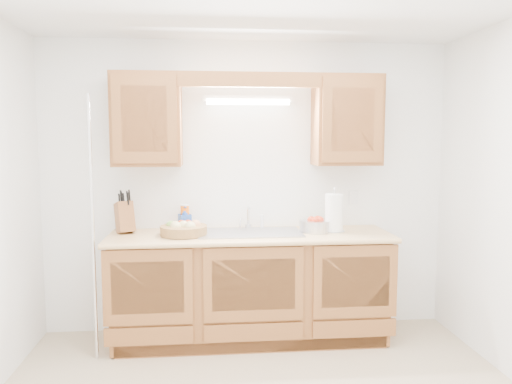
{
  "coord_description": "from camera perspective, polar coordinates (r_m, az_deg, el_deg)",
  "views": [
    {
      "loc": [
        -0.33,
        -2.82,
        1.67
      ],
      "look_at": [
        0.01,
        0.85,
        1.28
      ],
      "focal_mm": 35.0,
      "sensor_mm": 36.0,
      "label": 1
    }
  ],
  "objects": [
    {
      "name": "fluorescent_fixture",
      "position": [
        4.26,
        -0.92,
        10.47
      ],
      "size": [
        0.76,
        0.08,
        0.08
      ],
      "color": "white",
      "rests_on": "room"
    },
    {
      "name": "countertop",
      "position": [
        4.1,
        -0.64,
        -5.04
      ],
      "size": [
        2.3,
        0.63,
        0.04
      ],
      "primitive_type": "cube",
      "color": "tan",
      "rests_on": "base_cabinets"
    },
    {
      "name": "wire_shelf_pole",
      "position": [
        3.91,
        -18.16,
        -4.09
      ],
      "size": [
        0.03,
        0.03,
        2.0
      ],
      "primitive_type": "cylinder",
      "color": "silver",
      "rests_on": "ground"
    },
    {
      "name": "sponge",
      "position": [
        4.43,
        7.55,
        -3.87
      ],
      "size": [
        0.12,
        0.08,
        0.02
      ],
      "rotation": [
        0.0,
        0.0,
        -0.03
      ],
      "color": "#CC333F",
      "rests_on": "countertop"
    },
    {
      "name": "valance",
      "position": [
        4.05,
        -0.67,
        12.73
      ],
      "size": [
        2.2,
        0.05,
        0.12
      ],
      "primitive_type": "cube",
      "color": "brown",
      "rests_on": "room"
    },
    {
      "name": "orange_canister",
      "position": [
        4.27,
        -8.12,
        -2.86
      ],
      "size": [
        0.09,
        0.09,
        0.22
      ],
      "rotation": [
        0.0,
        0.0,
        0.3
      ],
      "color": "#FC630E",
      "rests_on": "countertop"
    },
    {
      "name": "apple_bowl",
      "position": [
        4.19,
        6.75,
        -3.77
      ],
      "size": [
        0.33,
        0.33,
        0.13
      ],
      "rotation": [
        0.0,
        0.0,
        0.34
      ],
      "color": "silver",
      "rests_on": "countertop"
    },
    {
      "name": "soap_bottle",
      "position": [
        4.25,
        -8.14,
        -3.01
      ],
      "size": [
        0.12,
        0.12,
        0.21
      ],
      "primitive_type": "imported",
      "rotation": [
        0.0,
        0.0,
        0.36
      ],
      "color": "#234FB2",
      "rests_on": "countertop"
    },
    {
      "name": "base_cabinets",
      "position": [
        4.22,
        -0.65,
        -10.87
      ],
      "size": [
        2.2,
        0.6,
        0.86
      ],
      "primitive_type": "cube",
      "color": "brown",
      "rests_on": "ground"
    },
    {
      "name": "upper_cabinet_left",
      "position": [
        4.19,
        -12.33,
        8.05
      ],
      "size": [
        0.55,
        0.33,
        0.75
      ],
      "primitive_type": "cube",
      "color": "brown",
      "rests_on": "room"
    },
    {
      "name": "room",
      "position": [
        2.87,
        1.32,
        -2.35
      ],
      "size": [
        3.52,
        3.5,
        2.5
      ],
      "color": "tan",
      "rests_on": "ground"
    },
    {
      "name": "upper_cabinet_right",
      "position": [
        4.32,
        10.32,
        8.03
      ],
      "size": [
        0.55,
        0.33,
        0.75
      ],
      "primitive_type": "cube",
      "color": "brown",
      "rests_on": "room"
    },
    {
      "name": "paper_towel",
      "position": [
        4.18,
        8.91,
        -2.41
      ],
      "size": [
        0.18,
        0.18,
        0.38
      ],
      "rotation": [
        0.0,
        0.0,
        0.16
      ],
      "color": "silver",
      "rests_on": "countertop"
    },
    {
      "name": "sink",
      "position": [
        4.13,
        -0.66,
        -5.69
      ],
      "size": [
        0.84,
        0.46,
        0.36
      ],
      "color": "#9E9EA3",
      "rests_on": "countertop"
    },
    {
      "name": "knife_block",
      "position": [
        4.25,
        -14.78,
        -2.77
      ],
      "size": [
        0.2,
        0.24,
        0.37
      ],
      "rotation": [
        0.0,
        0.0,
        0.43
      ],
      "color": "brown",
      "rests_on": "countertop"
    },
    {
      "name": "fruit_basket",
      "position": [
        4.06,
        -8.26,
        -4.19
      ],
      "size": [
        0.47,
        0.47,
        0.12
      ],
      "rotation": [
        0.0,
        0.0,
        -0.29
      ],
      "color": "olive",
      "rests_on": "countertop"
    },
    {
      "name": "outlet_plate",
      "position": [
        4.53,
        11.08,
        -0.63
      ],
      "size": [
        0.08,
        0.01,
        0.12
      ],
      "primitive_type": "cube",
      "color": "white",
      "rests_on": "room"
    }
  ]
}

